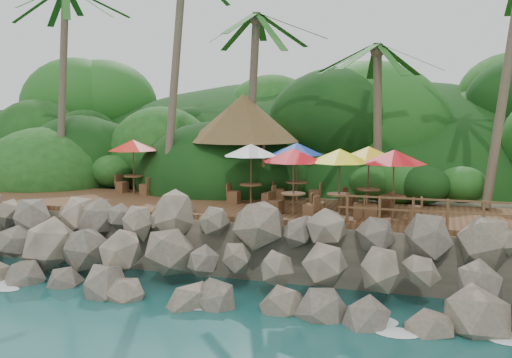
% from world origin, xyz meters
% --- Properties ---
extents(ground, '(140.00, 140.00, 0.00)m').
position_xyz_m(ground, '(0.00, 0.00, 0.00)').
color(ground, '#19514F').
rests_on(ground, ground).
extents(land_base, '(32.00, 25.20, 2.10)m').
position_xyz_m(land_base, '(0.00, 16.00, 1.05)').
color(land_base, gray).
rests_on(land_base, ground).
extents(jungle_hill, '(44.80, 28.00, 15.40)m').
position_xyz_m(jungle_hill, '(0.00, 23.50, 0.00)').
color(jungle_hill, '#143811').
rests_on(jungle_hill, ground).
extents(seawall, '(29.00, 4.00, 2.30)m').
position_xyz_m(seawall, '(0.00, 2.00, 1.15)').
color(seawall, gray).
rests_on(seawall, ground).
extents(terrace, '(26.00, 5.00, 0.20)m').
position_xyz_m(terrace, '(0.00, 6.00, 2.20)').
color(terrace, brown).
rests_on(terrace, land_base).
extents(jungle_foliage, '(44.00, 16.00, 12.00)m').
position_xyz_m(jungle_foliage, '(0.00, 15.00, 0.00)').
color(jungle_foliage, '#143811').
rests_on(jungle_foliage, ground).
extents(foam_line, '(25.20, 0.80, 0.06)m').
position_xyz_m(foam_line, '(0.00, 0.30, 0.03)').
color(foam_line, white).
rests_on(foam_line, ground).
extents(palapa, '(5.25, 5.25, 4.60)m').
position_xyz_m(palapa, '(-1.67, 9.36, 5.79)').
color(palapa, brown).
rests_on(palapa, ground).
extents(dining_clusters, '(20.53, 5.50, 2.49)m').
position_xyz_m(dining_clusters, '(3.65, 6.07, 4.37)').
color(dining_clusters, brown).
rests_on(dining_clusters, terrace).
extents(railing, '(8.30, 0.10, 1.00)m').
position_xyz_m(railing, '(7.91, 3.65, 2.91)').
color(railing, brown).
rests_on(railing, terrace).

